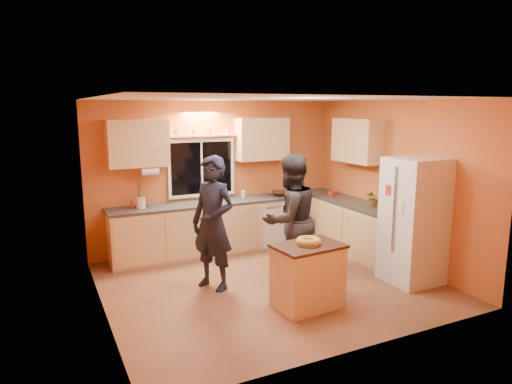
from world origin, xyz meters
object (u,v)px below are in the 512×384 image
island (308,276)px  person_left (213,223)px  refrigerator (414,221)px  person_right (296,215)px  person_center (290,220)px

island → person_left: (-0.84, 1.11, 0.51)m
refrigerator → person_left: (-2.65, 1.03, 0.03)m
person_right → person_center: bearing=150.6°
person_left → person_center: bearing=43.0°
person_left → island: bearing=6.5°
island → person_center: bearing=70.8°
person_left → person_right: (1.49, 0.28, -0.11)m
person_right → person_left: bearing=109.1°
person_center → person_right: 0.75m
refrigerator → person_right: (-1.15, 1.31, -0.08)m
refrigerator → island: bearing=-177.3°
person_center → person_right: bearing=-137.9°
island → person_left: size_ratio=0.48×
refrigerator → person_right: refrigerator is taller
refrigerator → person_center: size_ratio=0.97×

